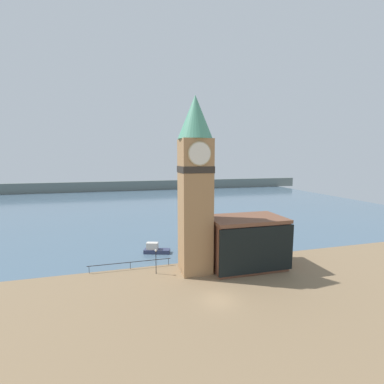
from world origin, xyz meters
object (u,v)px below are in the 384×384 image
lamp_post (156,257)px  mooring_bollard_near (182,270)px  clock_tower (195,181)px  boat_near (155,249)px  pier_building (246,242)px

lamp_post → mooring_bollard_near: bearing=-9.8°
clock_tower → lamp_post: size_ratio=6.91×
clock_tower → boat_near: size_ratio=5.29×
pier_building → clock_tower: bearing=176.5°
boat_near → mooring_bollard_near: boat_near is taller
boat_near → lamp_post: lamp_post is taller
clock_tower → pier_building: bearing=-3.5°
mooring_bollard_near → lamp_post: size_ratio=0.23×
pier_building → mooring_bollard_near: 10.47m
lamp_post → pier_building: bearing=-4.1°
pier_building → lamp_post: 13.68m
boat_near → lamp_post: bearing=-78.7°
pier_building → mooring_bollard_near: bearing=178.1°
clock_tower → pier_building: 12.30m
boat_near → lamp_post: 8.52m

